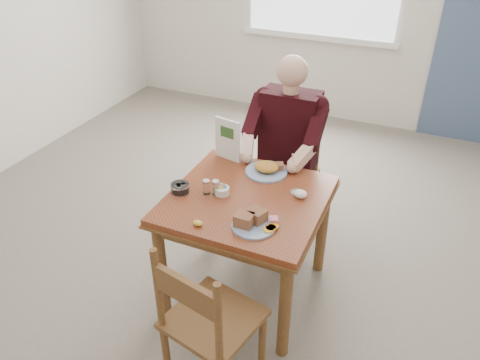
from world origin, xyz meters
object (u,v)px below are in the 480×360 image
at_px(diner, 286,138).
at_px(chair_far, 288,172).
at_px(near_plate, 253,221).
at_px(far_plate, 267,169).
at_px(chair_near, 208,323).
at_px(table, 247,212).

bearing_deg(diner, chair_far, 90.01).
relative_size(chair_far, near_plate, 3.49).
bearing_deg(diner, far_plate, -88.48).
bearing_deg(far_plate, chair_near, -85.09).
relative_size(chair_far, chair_near, 1.00).
height_order(table, far_plate, far_plate).
xyz_separation_m(table, diner, (0.00, 0.71, 0.17)).
relative_size(table, chair_near, 0.97).
bearing_deg(far_plate, table, -91.98).
relative_size(chair_near, near_plate, 3.49).
bearing_deg(far_plate, near_plate, -77.06).
distance_m(table, chair_near, 0.76).
bearing_deg(diner, chair_near, -86.03).
distance_m(chair_far, diner, 0.34).
bearing_deg(diner, table, -90.00).
bearing_deg(chair_near, table, 97.75).
bearing_deg(far_plate, diner, 91.52).
height_order(diner, near_plate, diner).
relative_size(diner, near_plate, 5.08).
xyz_separation_m(chair_near, far_plate, (-0.09, 1.04, 0.30)).
distance_m(chair_far, far_plate, 0.57).
xyz_separation_m(chair_far, far_plate, (0.01, -0.49, 0.30)).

